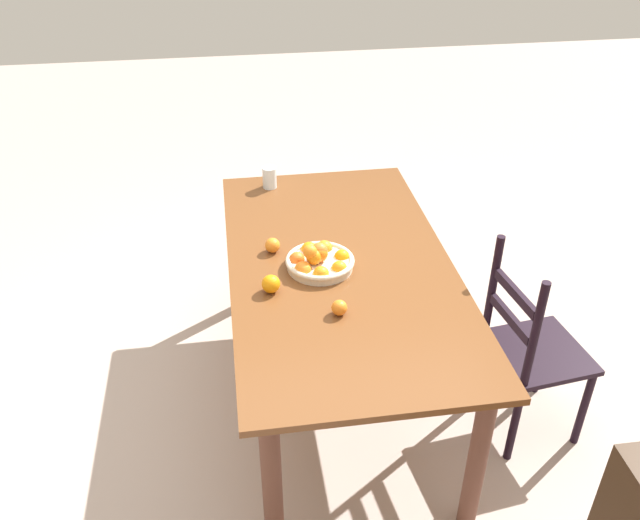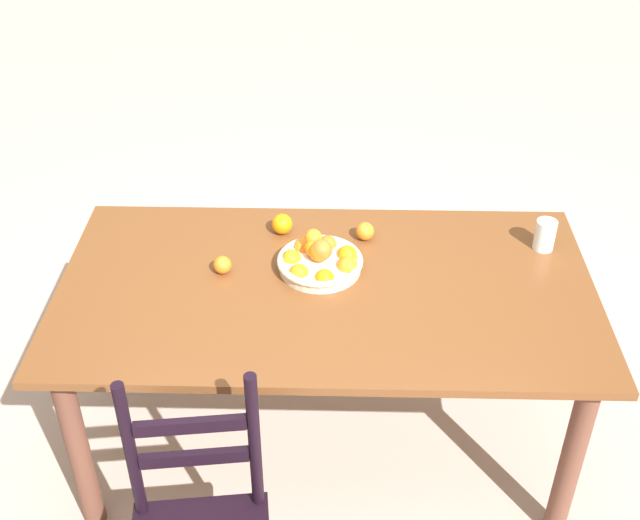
# 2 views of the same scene
# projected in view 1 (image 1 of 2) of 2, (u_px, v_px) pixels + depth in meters

# --- Properties ---
(ground_plane) EXTENTS (12.00, 12.00, 0.00)m
(ground_plane) POSITION_uv_depth(u_px,v_px,m) (338.00, 390.00, 3.36)
(ground_plane) COLOR #B8A398
(dining_table) EXTENTS (1.84, 0.99, 0.77)m
(dining_table) POSITION_uv_depth(u_px,v_px,m) (340.00, 283.00, 2.99)
(dining_table) COLOR brown
(dining_table) RESTS_ON ground
(chair_near_window) EXTENTS (0.45, 0.45, 0.97)m
(chair_near_window) POSITION_uv_depth(u_px,v_px,m) (530.00, 353.00, 2.93)
(chair_near_window) COLOR black
(chair_near_window) RESTS_ON ground
(fruit_bowl) EXTENTS (0.30, 0.30, 0.14)m
(fruit_bowl) POSITION_uv_depth(u_px,v_px,m) (319.00, 260.00, 2.88)
(fruit_bowl) COLOR beige
(fruit_bowl) RESTS_ON dining_table
(orange_loose_0) EXTENTS (0.06, 0.06, 0.06)m
(orange_loose_0) POSITION_uv_depth(u_px,v_px,m) (339.00, 308.00, 2.61)
(orange_loose_0) COLOR orange
(orange_loose_0) RESTS_ON dining_table
(orange_loose_1) EXTENTS (0.07, 0.07, 0.07)m
(orange_loose_1) POSITION_uv_depth(u_px,v_px,m) (272.00, 245.00, 2.99)
(orange_loose_1) COLOR orange
(orange_loose_1) RESTS_ON dining_table
(orange_loose_2) EXTENTS (0.08, 0.08, 0.08)m
(orange_loose_2) POSITION_uv_depth(u_px,v_px,m) (271.00, 284.00, 2.73)
(orange_loose_2) COLOR orange
(orange_loose_2) RESTS_ON dining_table
(drinking_glass) EXTENTS (0.07, 0.07, 0.12)m
(drinking_glass) POSITION_uv_depth(u_px,v_px,m) (270.00, 177.00, 3.52)
(drinking_glass) COLOR silver
(drinking_glass) RESTS_ON dining_table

